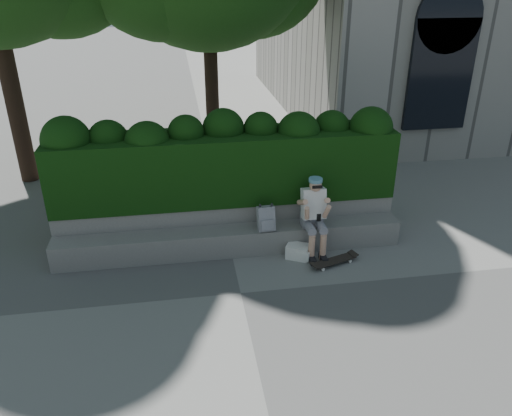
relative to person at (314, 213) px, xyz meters
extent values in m
plane|color=slate|center=(-1.41, -1.07, -0.75)|extent=(80.00, 80.00, 0.00)
cube|color=gray|center=(-1.41, 0.18, -0.53)|extent=(6.00, 0.45, 0.45)
cube|color=gray|center=(-1.41, 0.66, -0.38)|extent=(6.00, 0.50, 0.75)
cube|color=black|center=(-1.41, 0.88, 0.60)|extent=(6.00, 1.00, 1.20)
cylinder|color=black|center=(-1.31, 4.88, 0.80)|extent=(0.33, 0.33, 3.09)
cylinder|color=black|center=(-5.73, 4.30, 0.84)|extent=(0.38, 0.38, 3.18)
cube|color=gray|center=(0.00, 0.13, -0.19)|extent=(0.36, 0.26, 0.22)
cube|color=silver|center=(0.00, 0.06, 0.15)|extent=(0.40, 0.32, 0.55)
sphere|color=tan|center=(0.00, -0.01, 0.51)|extent=(0.21, 0.21, 0.21)
cylinder|color=teal|center=(0.00, 0.01, 0.60)|extent=(0.23, 0.23, 0.06)
cube|color=black|center=(0.00, -0.29, 0.05)|extent=(0.07, 0.02, 0.13)
cylinder|color=tan|center=(-0.10, -0.31, -0.51)|extent=(0.11, 0.11, 0.47)
cylinder|color=tan|center=(0.10, -0.31, -0.51)|extent=(0.11, 0.11, 0.47)
cube|color=black|center=(-0.10, -0.37, -0.70)|extent=(0.10, 0.26, 0.10)
cube|color=black|center=(0.10, -0.37, -0.70)|extent=(0.10, 0.26, 0.10)
cube|color=black|center=(0.25, -0.50, -0.68)|extent=(0.81, 0.44, 0.02)
cylinder|color=silver|center=(0.01, -0.66, -0.72)|extent=(0.06, 0.05, 0.06)
cylinder|color=silver|center=(-0.04, -0.50, -0.72)|extent=(0.06, 0.05, 0.06)
cylinder|color=silver|center=(0.54, -0.49, -0.72)|extent=(0.06, 0.05, 0.06)
cylinder|color=silver|center=(0.49, -0.33, -0.72)|extent=(0.06, 0.05, 0.06)
cube|color=#A7A6AB|center=(-0.82, 0.08, -0.09)|extent=(0.30, 0.18, 0.43)
cube|color=white|center=(-0.30, -0.18, -0.63)|extent=(0.46, 0.42, 0.25)
camera|label=1|loc=(-2.19, -7.37, 3.76)|focal=35.00mm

